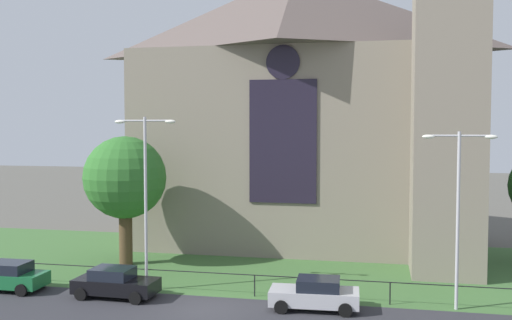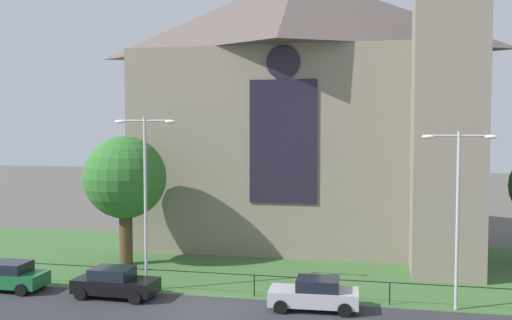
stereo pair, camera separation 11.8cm
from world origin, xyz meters
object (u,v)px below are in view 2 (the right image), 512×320
(parked_car_silver, at_px, (315,294))
(church_building, at_px, (306,105))
(parked_car_black, at_px, (115,283))
(streetlamp_far, at_px, (458,197))
(tree_left_near, at_px, (125,178))
(streetlamp_near, at_px, (145,182))
(parked_car_green, at_px, (7,276))

(parked_car_silver, bearing_deg, church_building, -83.83)
(church_building, bearing_deg, parked_car_silver, -80.97)
(parked_car_black, bearing_deg, streetlamp_far, 6.63)
(church_building, xyz_separation_m, parked_car_silver, (2.49, -15.65, -9.53))
(tree_left_near, xyz_separation_m, parked_car_black, (2.51, -6.83, -4.69))
(streetlamp_near, bearing_deg, streetlamp_far, -0.00)
(parked_car_green, distance_m, parked_car_black, 6.21)
(church_building, height_order, parked_car_silver, church_building)
(church_building, distance_m, parked_car_green, 23.04)
(tree_left_near, bearing_deg, streetlamp_near, -56.05)
(church_building, bearing_deg, streetlamp_far, -57.62)
(streetlamp_far, height_order, parked_car_silver, streetlamp_far)
(streetlamp_near, distance_m, parked_car_black, 5.34)
(church_building, relative_size, parked_car_silver, 6.07)
(church_building, bearing_deg, parked_car_green, -131.40)
(streetlamp_far, height_order, parked_car_black, streetlamp_far)
(parked_car_black, bearing_deg, streetlamp_near, 56.52)
(streetlamp_far, xyz_separation_m, parked_car_green, (-22.90, -1.49, -4.61))
(church_building, distance_m, tree_left_near, 14.38)
(parked_car_green, bearing_deg, streetlamp_near, -169.41)
(streetlamp_near, bearing_deg, church_building, 65.13)
(streetlamp_near, relative_size, parked_car_green, 2.17)
(parked_car_black, height_order, parked_car_silver, same)
(church_building, distance_m, streetlamp_far, 17.57)
(parked_car_green, bearing_deg, church_building, -132.41)
(streetlamp_far, distance_m, parked_car_green, 23.41)
(tree_left_near, height_order, parked_car_green, tree_left_near)
(streetlamp_far, bearing_deg, tree_left_near, 164.55)
(tree_left_near, bearing_deg, church_building, 41.28)
(tree_left_near, height_order, parked_car_silver, tree_left_near)
(church_building, bearing_deg, streetlamp_near, -114.87)
(streetlamp_near, height_order, parked_car_green, streetlamp_near)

